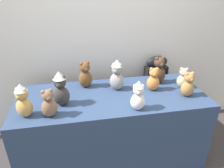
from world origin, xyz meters
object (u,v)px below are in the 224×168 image
at_px(display_table, 112,127).
at_px(teddy_bear_ash, 117,75).
at_px(teddy_bear_snow, 138,96).
at_px(teddy_bear_mocha, 49,104).
at_px(teddy_bear_honey, 23,101).
at_px(teddy_bear_chestnut, 85,75).
at_px(teddy_bear_charcoal, 61,89).
at_px(teddy_bear_sand, 183,78).
at_px(teddy_bear_ginger, 153,80).
at_px(teddy_bear_caramel, 188,85).
at_px(teddy_bear_cocoa, 159,71).
at_px(instrument_case, 154,91).

xyz_separation_m(display_table, teddy_bear_ash, (0.07, 0.11, 0.55)).
distance_m(teddy_bear_snow, teddy_bear_mocha, 0.74).
height_order(display_table, teddy_bear_honey, teddy_bear_honey).
bearing_deg(teddy_bear_chestnut, teddy_bear_charcoal, -143.21).
distance_m(display_table, teddy_bear_ash, 0.57).
distance_m(teddy_bear_ash, teddy_bear_chestnut, 0.33).
bearing_deg(teddy_bear_mocha, teddy_bear_sand, -7.76).
relative_size(teddy_bear_ash, teddy_bear_chestnut, 1.15).
distance_m(teddy_bear_ash, teddy_bear_ginger, 0.37).
distance_m(teddy_bear_honey, teddy_bear_charcoal, 0.32).
height_order(display_table, teddy_bear_caramel, teddy_bear_caramel).
bearing_deg(teddy_bear_chestnut, display_table, -61.27).
xyz_separation_m(teddy_bear_honey, teddy_bear_cocoa, (1.32, 0.41, -0.00)).
bearing_deg(teddy_bear_caramel, teddy_bear_charcoal, 172.04).
xyz_separation_m(teddy_bear_ginger, teddy_bear_caramel, (0.28, -0.18, 0.00)).
xyz_separation_m(teddy_bear_charcoal, teddy_bear_ginger, (0.91, 0.12, -0.04)).
bearing_deg(display_table, teddy_bear_snow, -60.15).
height_order(teddy_bear_honey, teddy_bear_ash, teddy_bear_ash).
bearing_deg(teddy_bear_mocha, teddy_bear_snow, -22.65).
relative_size(teddy_bear_chestnut, teddy_bear_mocha, 1.14).
relative_size(teddy_bear_snow, teddy_bear_chestnut, 0.97).
bearing_deg(teddy_bear_cocoa, teddy_bear_mocha, -163.27).
xyz_separation_m(display_table, teddy_bear_cocoa, (0.55, 0.19, 0.53)).
xyz_separation_m(teddy_bear_ginger, teddy_bear_mocha, (-1.00, -0.29, -0.00)).
bearing_deg(teddy_bear_sand, teddy_bear_mocha, -145.83).
height_order(teddy_bear_charcoal, teddy_bear_chestnut, teddy_bear_charcoal).
bearing_deg(instrument_case, teddy_bear_charcoal, -158.61).
xyz_separation_m(instrument_case, teddy_bear_cocoa, (-0.12, -0.33, 0.43)).
height_order(display_table, teddy_bear_chestnut, teddy_bear_chestnut).
distance_m(display_table, instrument_case, 0.85).
relative_size(teddy_bear_honey, teddy_bear_snow, 1.08).
xyz_separation_m(teddy_bear_sand, teddy_bear_chestnut, (-0.99, 0.21, 0.03)).
distance_m(instrument_case, teddy_bear_caramel, 0.78).
distance_m(teddy_bear_cocoa, teddy_bear_caramel, 0.37).
relative_size(teddy_bear_charcoal, teddy_bear_chestnut, 1.14).
xyz_separation_m(teddy_bear_cocoa, teddy_bear_ash, (-0.48, -0.07, 0.02)).
bearing_deg(teddy_bear_chestnut, teddy_bear_ginger, -34.28).
height_order(teddy_bear_honey, teddy_bear_charcoal, teddy_bear_charcoal).
relative_size(instrument_case, teddy_bear_honey, 3.30).
relative_size(teddy_bear_cocoa, teddy_bear_chestnut, 1.07).
relative_size(teddy_bear_honey, teddy_bear_cocoa, 0.97).
relative_size(teddy_bear_ginger, teddy_bear_mocha, 1.00).
bearing_deg(teddy_bear_mocha, display_table, 4.68).
bearing_deg(teddy_bear_ginger, teddy_bear_charcoal, -163.03).
relative_size(display_table, teddy_bear_ash, 5.66).
height_order(instrument_case, teddy_bear_mocha, teddy_bear_mocha).
relative_size(display_table, teddy_bear_chestnut, 6.50).
xyz_separation_m(teddy_bear_chestnut, teddy_bear_mocha, (-0.33, -0.49, -0.02)).
bearing_deg(teddy_bear_ginger, teddy_bear_cocoa, 62.17).
relative_size(instrument_case, teddy_bear_mocha, 3.94).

